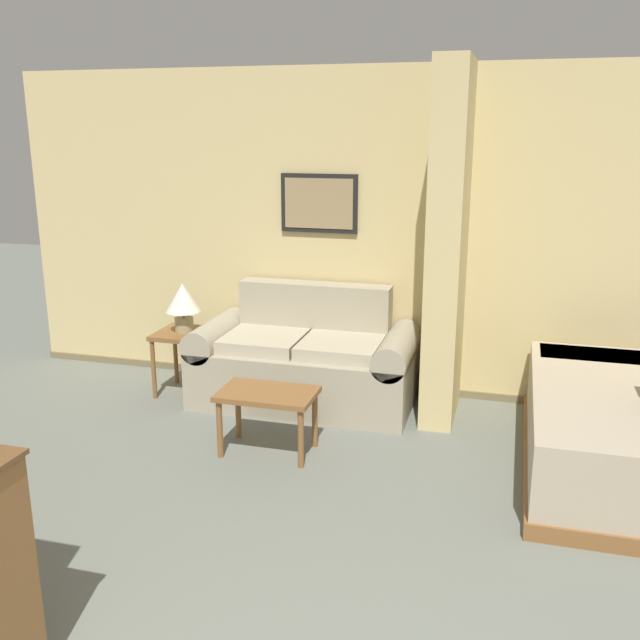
% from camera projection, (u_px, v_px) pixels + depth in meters
% --- Properties ---
extents(wall_back, '(7.12, 0.16, 2.60)m').
position_uv_depth(wall_back, '(429.00, 237.00, 5.63)').
color(wall_back, '#DBC484').
rests_on(wall_back, ground_plane).
extents(wall_partition_pillar, '(0.24, 0.76, 2.60)m').
position_uv_depth(wall_partition_pillar, '(448.00, 246.00, 5.17)').
color(wall_partition_pillar, '#DBC484').
rests_on(wall_partition_pillar, ground_plane).
extents(couch, '(1.74, 0.84, 0.91)m').
position_uv_depth(couch, '(305.00, 361.00, 5.66)').
color(couch, tan).
rests_on(couch, ground_plane).
extents(coffee_table, '(0.64, 0.41, 0.44)m').
position_uv_depth(coffee_table, '(268.00, 400.00, 4.76)').
color(coffee_table, brown).
rests_on(coffee_table, ground_plane).
extents(side_table, '(0.45, 0.45, 0.52)m').
position_uv_depth(side_table, '(185.00, 342.00, 5.82)').
color(side_table, brown).
rests_on(side_table, ground_plane).
extents(table_lamp, '(0.28, 0.28, 0.40)m').
position_uv_depth(table_lamp, '(183.00, 301.00, 5.73)').
color(table_lamp, tan).
rests_on(table_lamp, side_table).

